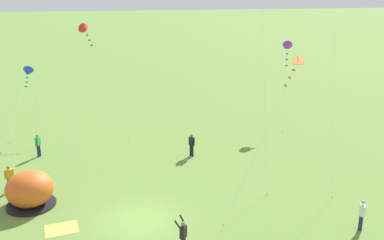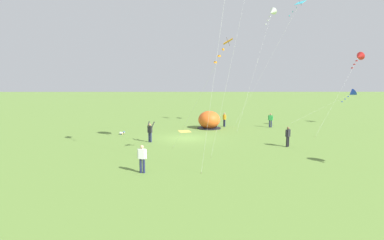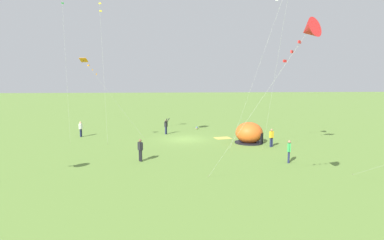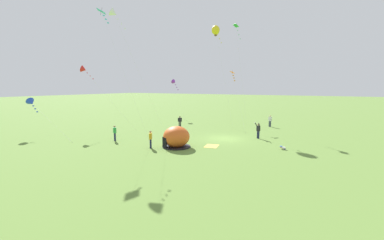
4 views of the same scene
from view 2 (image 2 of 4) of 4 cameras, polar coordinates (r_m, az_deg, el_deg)
The scene contains 14 objects.
ground_plane at distance 29.48m, azimuth -1.09°, elevation -3.48°, with size 300.00×300.00×0.00m, color olive.
popup_tent at distance 35.56m, azimuth 3.30°, elevation -0.04°, with size 2.81×2.81×2.10m.
picnic_blanket at distance 33.58m, azimuth -1.43°, elevation -2.16°, with size 1.70×1.30×0.01m, color gold.
toddler_crawling at distance 32.29m, azimuth -13.13°, elevation -2.41°, with size 0.30×0.55×0.32m.
person_watching_sky at distance 18.36m, azimuth -9.49°, elevation -7.03°, with size 0.33×0.57×1.72m.
person_arms_raised at distance 27.63m, azimuth -8.00°, elevation -2.16°, with size 0.66×0.72×1.89m.
person_strolling at distance 26.66m, azimuth 17.79°, elevation -2.85°, with size 0.42×0.49×1.72m.
person_near_tent at distance 37.65m, azimuth 14.73°, elevation 0.09°, with size 0.38×0.54×1.72m.
person_center_field at distance 37.29m, azimuth 6.18°, elevation 0.21°, with size 0.53×0.39×1.72m.
kite_cyan at distance 37.94m, azimuth 19.50°, elevation 19.71°, with size 1.48×7.88×14.77m.
kite_blue at distance 43.99m, azimuth 28.16°, elevation 4.48°, with size 1.01×8.46×4.64m.
kite_white at distance 37.93m, azimuth 14.99°, elevation 19.22°, with size 3.89×5.05×14.08m.
kite_orange at distance 20.09m, azimuth 6.08°, elevation 13.33°, with size 5.45×4.17×8.33m.
kite_red at distance 37.81m, azimuth 29.23°, elevation 10.47°, with size 3.97×6.42×8.75m.
Camera 2 is at (28.98, 0.18, 5.42)m, focal length 28.00 mm.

